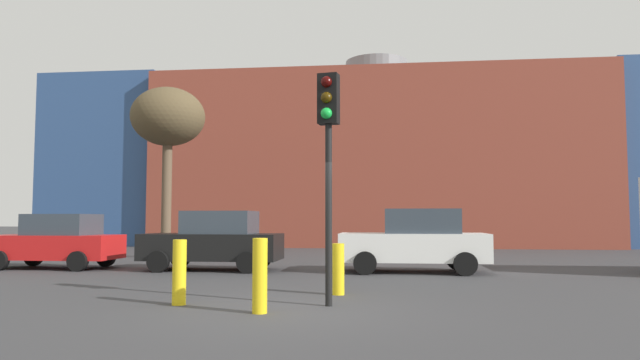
{
  "coord_description": "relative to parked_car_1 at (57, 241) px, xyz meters",
  "views": [
    {
      "loc": [
        1.63,
        -9.39,
        1.5
      ],
      "look_at": [
        -0.64,
        10.48,
        2.88
      ],
      "focal_mm": 31.89,
      "sensor_mm": 36.0,
      "label": 1
    }
  ],
  "objects": [
    {
      "name": "bollard_yellow_1",
      "position": [
        6.38,
        -6.69,
        -0.25
      ],
      "size": [
        0.24,
        0.24,
        1.14
      ],
      "primitive_type": "cylinder",
      "color": "yellow",
      "rests_on": "ground_plane"
    },
    {
      "name": "parked_car_2",
      "position": [
        4.96,
        0.0,
        0.04
      ],
      "size": [
        4.03,
        1.98,
        1.74
      ],
      "rotation": [
        0.0,
        0.0,
        3.14
      ],
      "color": "black",
      "rests_on": "ground_plane"
    },
    {
      "name": "bollard_yellow_0",
      "position": [
        7.99,
        -7.4,
        -0.23
      ],
      "size": [
        0.24,
        0.24,
        1.2
      ],
      "primitive_type": "cylinder",
      "color": "yellow",
      "rests_on": "ground_plane"
    },
    {
      "name": "traffic_light_island",
      "position": [
        9.01,
        -6.54,
        2.17
      ],
      "size": [
        0.4,
        0.39,
        4.08
      ],
      "rotation": [
        0.0,
        0.0,
        -1.75
      ],
      "color": "black",
      "rests_on": "ground_plane"
    },
    {
      "name": "bollard_yellow_2",
      "position": [
        9.06,
        -5.04,
        -0.32
      ],
      "size": [
        0.24,
        0.24,
        1.02
      ],
      "primitive_type": "cylinder",
      "color": "yellow",
      "rests_on": "ground_plane"
    },
    {
      "name": "parked_car_1",
      "position": [
        0.0,
        0.0,
        0.0
      ],
      "size": [
        3.83,
        1.88,
        1.66
      ],
      "rotation": [
        0.0,
        0.0,
        3.14
      ],
      "color": "red",
      "rests_on": "ground_plane"
    },
    {
      "name": "building_backdrop",
      "position": [
        9.54,
        19.84,
        4.08
      ],
      "size": [
        38.79,
        13.72,
        11.64
      ],
      "color": "brown",
      "rests_on": "ground_plane"
    },
    {
      "name": "ground_plane",
      "position": [
        8.36,
        -7.03,
        -0.82
      ],
      "size": [
        200.0,
        200.0,
        0.0
      ],
      "primitive_type": "plane",
      "color": "#38383A"
    },
    {
      "name": "bare_tree_0",
      "position": [
        1.49,
        4.96,
        4.62
      ],
      "size": [
        2.89,
        2.89,
        6.71
      ],
      "color": "brown",
      "rests_on": "ground_plane"
    },
    {
      "name": "parked_car_3",
      "position": [
        10.84,
        0.0,
        0.07
      ],
      "size": [
        4.14,
        2.03,
        1.79
      ],
      "rotation": [
        0.0,
        0.0,
        3.14
      ],
      "color": "white",
      "rests_on": "ground_plane"
    }
  ]
}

